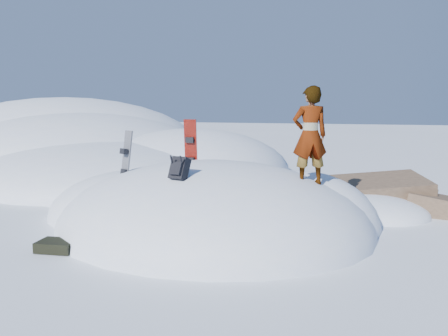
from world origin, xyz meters
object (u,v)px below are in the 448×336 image
(snowboard_red, at_px, (191,152))
(backpack, at_px, (179,169))
(person, at_px, (310,135))
(snowboard_dark, at_px, (125,164))

(snowboard_red, xyz_separation_m, backpack, (0.48, -1.78, -0.12))
(backpack, xyz_separation_m, person, (2.28, 1.35, 0.59))
(person, bearing_deg, snowboard_red, -34.07)
(snowboard_red, bearing_deg, backpack, -80.27)
(backpack, bearing_deg, snowboard_red, 115.31)
(backpack, bearing_deg, snowboard_dark, 160.46)
(snowboard_red, xyz_separation_m, snowboard_dark, (-1.26, -0.78, -0.22))
(snowboard_dark, xyz_separation_m, person, (4.02, 0.35, 0.70))
(snowboard_dark, height_order, person, person)
(snowboard_dark, relative_size, person, 0.77)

